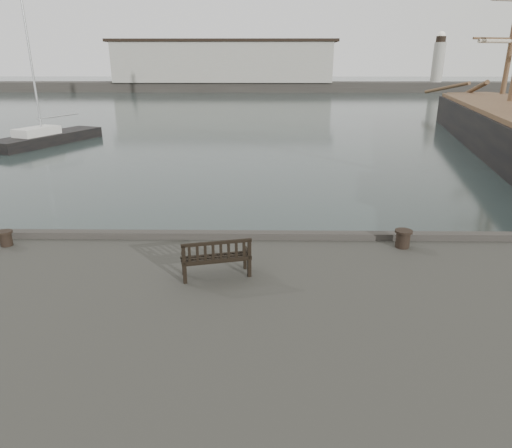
{
  "coord_description": "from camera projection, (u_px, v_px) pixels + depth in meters",
  "views": [
    {
      "loc": [
        0.61,
        -11.81,
        6.13
      ],
      "look_at": [
        0.44,
        -0.5,
        2.1
      ],
      "focal_mm": 32.0,
      "sensor_mm": 36.0,
      "label": 1
    }
  ],
  "objects": [
    {
      "name": "breakwater",
      "position": [
        239.0,
        71.0,
        98.46
      ],
      "size": [
        140.0,
        9.5,
        12.2
      ],
      "color": "#383530",
      "rests_on": "ground"
    },
    {
      "name": "ground",
      "position": [
        241.0,
        286.0,
        13.19
      ],
      "size": [
        400.0,
        400.0,
        0.0
      ],
      "primitive_type": "plane",
      "color": "black",
      "rests_on": "ground"
    },
    {
      "name": "yacht_d",
      "position": [
        48.0,
        141.0,
        36.05
      ],
      "size": [
        5.93,
        9.74,
        11.95
      ],
      "rotation": [
        0.0,
        0.0,
        -0.39
      ],
      "color": "black",
      "rests_on": "ground"
    },
    {
      "name": "bollard_right",
      "position": [
        403.0,
        239.0,
        11.84
      ],
      "size": [
        0.46,
        0.46,
        0.47
      ],
      "primitive_type": "cylinder",
      "rotation": [
        0.0,
        0.0,
        0.02
      ],
      "color": "black",
      "rests_on": "quay"
    },
    {
      "name": "bench",
      "position": [
        216.0,
        265.0,
        10.22
      ],
      "size": [
        1.63,
        0.89,
        0.89
      ],
      "rotation": [
        0.0,
        0.0,
        0.25
      ],
      "color": "black",
      "rests_on": "quay"
    },
    {
      "name": "bollard_left",
      "position": [
        6.0,
        238.0,
        11.96
      ],
      "size": [
        0.46,
        0.46,
        0.4
      ],
      "primitive_type": "cylinder",
      "rotation": [
        0.0,
        0.0,
        -0.22
      ],
      "color": "black",
      "rests_on": "quay"
    }
  ]
}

